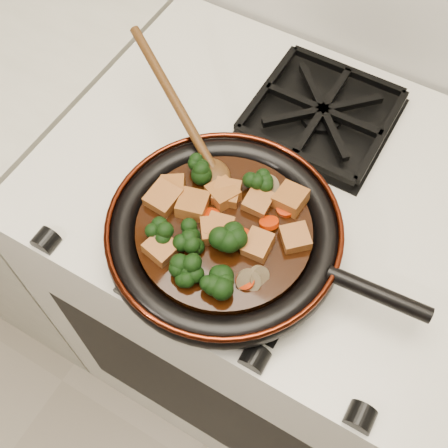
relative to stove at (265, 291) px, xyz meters
The scene contains 36 objects.
stove is the anchor object (origin of this frame).
burner_grate_front 0.48m from the stove, 90.00° to the right, with size 0.23×0.23×0.03m, color black, non-canonical shape.
burner_grate_back 0.48m from the stove, 90.00° to the left, with size 0.23×0.23×0.03m, color black, non-canonical shape.
skillet 0.52m from the stove, 96.00° to the right, with size 0.46×0.33×0.05m.
braising_sauce 0.52m from the stove, 96.78° to the right, with size 0.25×0.25×0.02m, color black.
tofu_cube_0 0.55m from the stove, 129.94° to the right, with size 0.03×0.03×0.02m, color brown.
tofu_cube_1 0.57m from the stove, 107.65° to the right, with size 0.04×0.04×0.02m, color brown.
tofu_cube_2 0.54m from the stove, 58.96° to the right, with size 0.04×0.04×0.02m, color brown.
tofu_cube_3 0.52m from the stove, 60.22° to the right, with size 0.04×0.04×0.02m, color brown.
tofu_cube_4 0.54m from the stove, 98.78° to the right, with size 0.04×0.04×0.02m, color brown.
tofu_cube_5 0.54m from the stove, 77.08° to the right, with size 0.04×0.03×0.02m, color brown.
tofu_cube_6 0.55m from the stove, 125.19° to the right, with size 0.04×0.04×0.02m, color brown.
tofu_cube_7 0.53m from the stove, 87.85° to the right, with size 0.04×0.04×0.02m, color brown.
tofu_cube_8 0.53m from the stove, 112.33° to the right, with size 0.04×0.04×0.02m, color brown.
tofu_cube_9 0.54m from the stove, 116.02° to the right, with size 0.04×0.04×0.02m, color brown.
tofu_cube_10 0.54m from the stove, 97.62° to the right, with size 0.04×0.04×0.02m, color brown.
tofu_cube_11 0.53m from the stove, 111.10° to the right, with size 0.04×0.04×0.02m, color brown.
broccoli_floret_0 0.56m from the stove, 102.76° to the right, with size 0.05×0.05×0.05m, color black, non-canonical shape.
broccoli_floret_1 0.57m from the stove, 96.07° to the right, with size 0.05×0.05×0.05m, color black, non-canonical shape.
broccoli_floret_2 0.53m from the stove, 94.34° to the right, with size 0.05×0.05×0.06m, color black, non-canonical shape.
broccoli_floret_3 0.54m from the stove, 136.90° to the right, with size 0.06×0.06×0.05m, color black, non-canonical shape.
broccoli_floret_4 0.58m from the stove, 97.16° to the right, with size 0.06×0.06×0.06m, color black, non-canonical shape.
broccoli_floret_5 0.57m from the stove, 112.92° to the right, with size 0.05×0.05×0.05m, color black, non-canonical shape.
broccoli_floret_6 0.57m from the stove, 86.00° to the right, with size 0.06×0.06×0.05m, color black, non-canonical shape.
broccoli_floret_7 0.55m from the stove, 88.65° to the right, with size 0.06×0.06×0.05m, color black, non-canonical shape.
carrot_coin_0 0.54m from the stove, 94.21° to the right, with size 0.03×0.03×0.01m, color #B52605.
carrot_coin_1 0.52m from the stove, 63.73° to the right, with size 0.03×0.03×0.01m, color #B52605.
carrot_coin_2 0.54m from the stove, 106.57° to the right, with size 0.03×0.03×0.01m, color #B52605.
carrot_coin_3 0.54m from the stove, 85.96° to the right, with size 0.03×0.03×0.01m, color #B52605.
carrot_coin_4 0.53m from the stove, 74.72° to the right, with size 0.03×0.03×0.01m, color #B52605.
carrot_coin_5 0.56m from the stove, 77.53° to the right, with size 0.03×0.03×0.01m, color #B52605.
mushroom_slice_0 0.52m from the stove, 88.15° to the right, with size 0.04×0.04×0.01m, color brown.
mushroom_slice_1 0.56m from the stove, 73.55° to the right, with size 0.03×0.03×0.01m, color brown.
mushroom_slice_2 0.57m from the stove, 111.46° to the right, with size 0.03×0.03×0.01m, color brown.
mushroom_slice_3 0.56m from the stove, 76.46° to the right, with size 0.03×0.03×0.01m, color brown.
wooden_spoon 0.55m from the stove, 162.31° to the right, with size 0.16×0.11×0.27m.
Camera 1 is at (0.17, 1.20, 1.63)m, focal length 45.00 mm.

